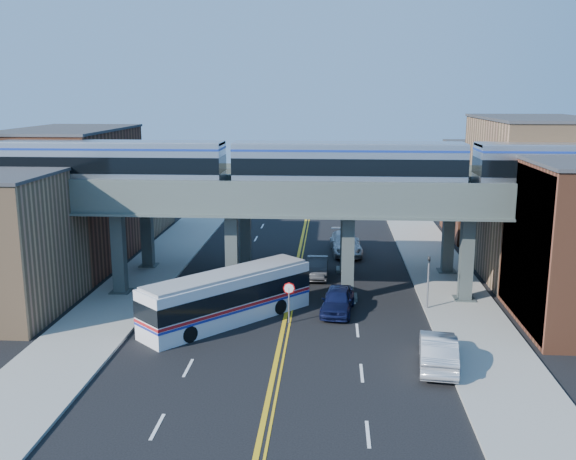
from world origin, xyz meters
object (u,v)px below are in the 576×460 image
transit_bus (228,298)px  car_lane_c (347,247)px  stop_sign (289,296)px  traffic_signal (428,277)px  car_lane_a (338,300)px  car_lane_b (317,267)px  car_lane_d (345,243)px  car_parked_curb (438,351)px  transit_train (348,166)px

transit_bus → car_lane_c: (7.80, 17.33, -0.82)m
stop_sign → traffic_signal: (8.90, 3.00, 0.54)m
car_lane_a → car_lane_b: size_ratio=1.06×
car_lane_d → stop_sign: bearing=-106.3°
stop_sign → traffic_signal: size_ratio=0.64×
car_lane_b → car_lane_d: bearing=74.4°
car_lane_a → car_lane_b: car_lane_a is taller
stop_sign → car_lane_d: bearing=78.2°
car_lane_c → car_lane_d: bearing=100.0°
car_parked_curb → traffic_signal: bearing=-87.6°
traffic_signal → car_lane_b: 10.51m
traffic_signal → car_lane_c: 15.24m
transit_bus → car_parked_curb: (12.01, -5.91, -0.67)m
traffic_signal → car_lane_a: (-5.88, -0.83, -1.48)m
car_lane_c → car_parked_curb: 23.61m
car_parked_curb → car_lane_d: bearing=-72.8°
transit_train → car_parked_curb: size_ratio=8.88×
traffic_signal → car_lane_d: 16.08m
transit_bus → car_parked_curb: bearing=-73.2°
transit_train → traffic_signal: bearing=-20.7°
stop_sign → car_parked_curb: 10.14m
traffic_signal → car_lane_a: bearing=-172.0°
transit_bus → car_lane_a: transit_bus is taller
transit_train → car_lane_c: 15.02m
traffic_signal → car_lane_d: size_ratio=0.68×
car_lane_a → car_parked_curb: 9.58m
transit_train → car_lane_d: size_ratio=7.81×
transit_bus → car_parked_curb: transit_bus is taller
car_lane_c → car_lane_d: size_ratio=0.86×
stop_sign → traffic_signal: bearing=18.6°
car_lane_a → car_lane_c: size_ratio=0.92×
transit_bus → car_lane_a: (6.83, 2.15, -0.73)m
stop_sign → car_parked_curb: stop_sign is taller
transit_train → transit_bus: 11.80m
stop_sign → traffic_signal: traffic_signal is taller
traffic_signal → car_lane_a: traffic_signal is taller
traffic_signal → transit_bus: traffic_signal is taller
car_lane_a → traffic_signal: bearing=14.5°
stop_sign → transit_bus: size_ratio=0.25×
stop_sign → traffic_signal: 9.41m
stop_sign → transit_bus: 3.81m
transit_train → stop_sign: (-3.59, -5.00, -7.51)m
stop_sign → car_lane_c: (3.99, 17.34, -1.03)m
car_lane_a → car_lane_d: (0.79, 16.02, 0.06)m
car_lane_b → stop_sign: bearing=-97.6°
stop_sign → transit_train: bearing=54.3°
stop_sign → car_parked_curb: (8.20, -5.89, -0.88)m
car_lane_c → stop_sign: bearing=-104.9°
traffic_signal → car_lane_c: size_ratio=0.78×
transit_train → stop_sign: 9.71m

